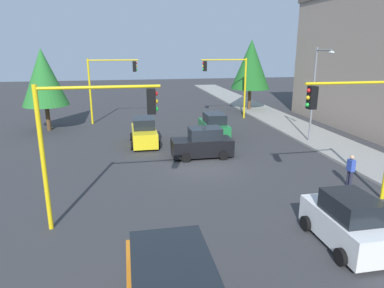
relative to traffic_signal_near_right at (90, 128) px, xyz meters
name	(u,v)px	position (x,y,z in m)	size (l,w,h in m)	color
ground_plane	(202,167)	(-6.00, 5.70, -4.04)	(120.00, 120.00, 0.00)	#353538
sidewalk_kerb	(317,137)	(-11.00, 16.20, -3.97)	(80.00, 4.00, 0.15)	gray
traffic_signal_near_right	(90,128)	(0.00, 0.00, 0.00)	(0.36, 4.59, 5.71)	yellow
traffic_signal_far_right	(109,78)	(-20.00, -0.04, 0.18)	(0.36, 4.59, 5.99)	yellow
traffic_signal_far_left	(228,77)	(-20.00, 11.44, 0.16)	(0.36, 4.59, 5.96)	yellow
traffic_signal_near_left	(359,117)	(0.00, 11.40, -0.02)	(0.36, 4.59, 5.68)	yellow
street_lamp_curbside	(317,85)	(-9.61, 14.90, 0.31)	(2.15, 0.28, 7.00)	slate
tree_opposite_side	(43,77)	(-18.00, -5.30, 0.50)	(3.81, 3.81, 6.94)	brown
tree_roadside_far	(251,64)	(-24.00, 15.20, 1.11)	(4.29, 4.29, 7.84)	brown
car_black	(203,144)	(-8.00, 6.19, -3.14)	(1.97, 3.94, 1.98)	black
car_yellow	(144,133)	(-11.86, 2.60, -3.14)	(4.16, 2.04, 1.98)	yellow
car_white	(347,222)	(3.26, 9.00, -3.15)	(3.71, 1.98, 1.98)	white
car_green	(214,126)	(-12.89, 8.20, -3.14)	(4.10, 2.00, 1.98)	#1E7238
pedestrian_crossing	(351,170)	(-1.67, 12.57, -3.13)	(0.40, 0.24, 1.70)	#262638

